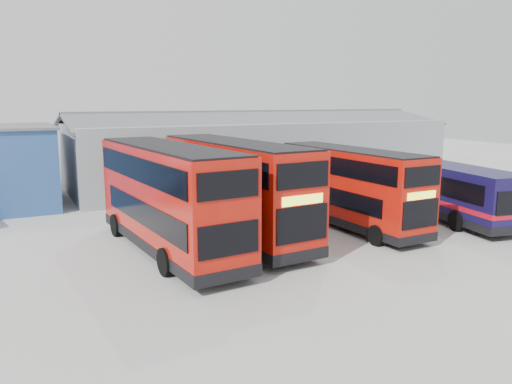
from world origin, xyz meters
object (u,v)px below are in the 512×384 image
at_px(double_decker_right, 350,188).
at_px(single_decker_blue, 439,190).
at_px(double_decker_centre, 234,191).
at_px(double_decker_left, 168,200).
at_px(maintenance_shed, 257,150).

distance_m(double_decker_right, single_decker_blue, 6.23).
xyz_separation_m(double_decker_centre, single_decker_blue, (12.60, -1.01, -0.83)).
bearing_deg(double_decker_left, single_decker_blue, 174.68).
xyz_separation_m(double_decker_left, single_decker_blue, (16.10, -0.25, -0.83)).
bearing_deg(single_decker_blue, maintenance_shed, -67.81).
height_order(maintenance_shed, double_decker_centre, maintenance_shed).
height_order(double_decker_left, single_decker_blue, double_decker_left).
bearing_deg(single_decker_blue, double_decker_centre, 5.49).
xyz_separation_m(double_decker_left, double_decker_centre, (3.50, 0.76, -0.00)).
distance_m(double_decker_centre, single_decker_blue, 12.67).
distance_m(double_decker_centre, double_decker_right, 6.44).
bearing_deg(double_decker_right, single_decker_blue, -4.40).
relative_size(maintenance_shed, double_decker_right, 3.05).
height_order(double_decker_left, double_decker_right, double_decker_left).
height_order(maintenance_shed, single_decker_blue, maintenance_shed).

